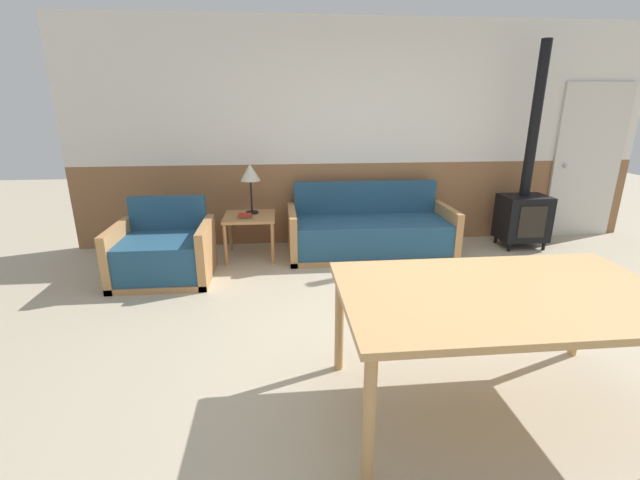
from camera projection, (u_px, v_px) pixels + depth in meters
name	position (u px, v px, depth m)	size (l,w,h in m)	color
ground_plane	(429.00, 345.00, 3.22)	(16.00, 16.00, 0.00)	#B2A58C
wall_back	(365.00, 136.00, 5.30)	(7.20, 0.06, 2.70)	#8E603D
couch	(370.00, 233.00, 5.12)	(1.94, 0.82, 0.82)	#B27F4C
armchair	(164.00, 254.00, 4.39)	(0.96, 0.81, 0.79)	#B27F4C
side_table	(250.00, 221.00, 4.95)	(0.58, 0.58, 0.50)	#B27F4C
table_lamp	(250.00, 174.00, 4.89)	(0.23, 0.23, 0.58)	black
book_stack	(245.00, 216.00, 4.82)	(0.15, 0.13, 0.04)	#2D7F3D
dining_table	(505.00, 301.00, 2.37)	(1.83, 1.07, 0.76)	tan
wood_stove	(525.00, 203.00, 5.27)	(0.56, 0.43, 2.43)	black
entry_door	(587.00, 162.00, 5.64)	(0.93, 0.09, 1.99)	silver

